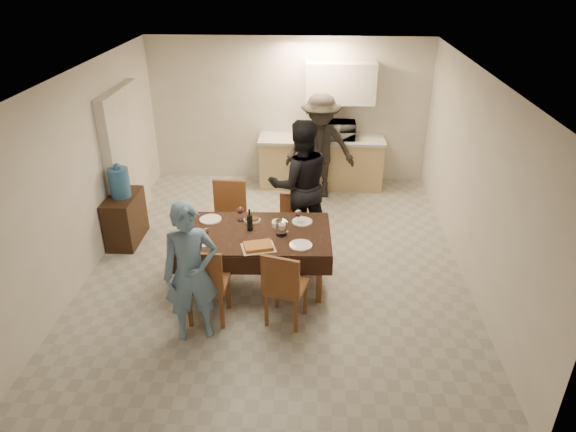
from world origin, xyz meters
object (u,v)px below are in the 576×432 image
object	(u,v)px
water_pitcher	(281,228)
person_near	(191,273)
person_kitchen	(320,147)
wine_bottle	(250,220)
person_far	(300,185)
dining_table	(254,235)
savoury_tart	(258,246)
console	(125,219)
water_jug	(120,183)
microwave	(339,130)

from	to	relation	value
water_pitcher	person_near	xyz separation A→B (m)	(-0.90, -1.00, -0.03)
person_kitchen	wine_bottle	bearing A→B (deg)	-108.21
wine_bottle	person_far	world-z (taller)	person_far
dining_table	person_kitchen	xyz separation A→B (m)	(0.84, 2.74, 0.20)
wine_bottle	person_kitchen	xyz separation A→B (m)	(0.89, 2.69, 0.01)
dining_table	savoury_tart	bearing A→B (deg)	-77.25
console	person_near	world-z (taller)	person_near
dining_table	person_near	size ratio (longest dim) A/B	1.19
dining_table	person_far	xyz separation A→B (m)	(0.55, 1.05, 0.23)
water_jug	savoury_tart	size ratio (longest dim) A/B	1.10
savoury_tart	person_near	size ratio (longest dim) A/B	0.24
water_pitcher	microwave	distance (m)	3.35
dining_table	water_pitcher	distance (m)	0.38
microwave	person_far	distance (m)	2.23
console	water_jug	world-z (taller)	water_jug
person_far	microwave	bearing A→B (deg)	-119.40
savoury_tart	person_near	bearing A→B (deg)	-134.13
water_jug	savoury_tart	bearing A→B (deg)	-32.71
microwave	wine_bottle	bearing A→B (deg)	68.78
water_jug	person_near	bearing A→B (deg)	-54.13
wine_bottle	savoury_tart	size ratio (longest dim) A/B	0.76
savoury_tart	microwave	world-z (taller)	microwave
microwave	savoury_tart	bearing A→B (deg)	73.32
water_jug	person_kitchen	size ratio (longest dim) A/B	0.23
savoury_tart	person_far	world-z (taller)	person_far
wine_bottle	person_far	size ratio (longest dim) A/B	0.16
dining_table	savoury_tart	size ratio (longest dim) A/B	5.04
microwave	person_near	distance (m)	4.58
wine_bottle	water_pitcher	distance (m)	0.41
dining_table	water_pitcher	bearing A→B (deg)	-10.12
person_kitchen	console	bearing A→B (deg)	-148.30
savoury_tart	wine_bottle	bearing A→B (deg)	109.23
console	person_near	xyz separation A→B (m)	(1.47, -2.03, 0.45)
person_near	person_far	xyz separation A→B (m)	(1.10, 2.10, 0.13)
microwave	person_kitchen	xyz separation A→B (m)	(-0.33, -0.45, -0.16)
console	savoury_tart	world-z (taller)	savoury_tart
console	water_pitcher	distance (m)	2.63
wine_bottle	savoury_tart	distance (m)	0.47
dining_table	microwave	size ratio (longest dim) A/B	3.50
dining_table	microwave	distance (m)	3.42
microwave	water_pitcher	bearing A→B (deg)	75.80
water_jug	microwave	xyz separation A→B (m)	(3.19, 2.21, 0.12)
console	microwave	size ratio (longest dim) A/B	1.43
dining_table	console	xyz separation A→B (m)	(-2.02, 0.98, -0.34)
microwave	water_jug	bearing A→B (deg)	34.76
wine_bottle	water_pitcher	bearing A→B (deg)	-14.04
console	person_near	distance (m)	2.55
console	person_far	world-z (taller)	person_far
person_near	microwave	bearing A→B (deg)	50.97
water_jug	person_near	distance (m)	2.51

